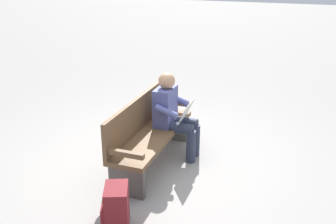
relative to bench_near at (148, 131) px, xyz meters
The scene contains 4 objects.
ground_plane 0.46m from the bench_near, 88.46° to the left, with size 40.00×40.00×0.00m, color gray.
bench_near is the anchor object (origin of this frame).
person_seated 0.43m from the bench_near, 142.74° to the left, with size 0.58×0.58×1.18m.
backpack 1.38m from the bench_near, ahead, with size 0.39×0.35×0.47m.
Camera 1 is at (4.33, 1.66, 2.60)m, focal length 42.10 mm.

